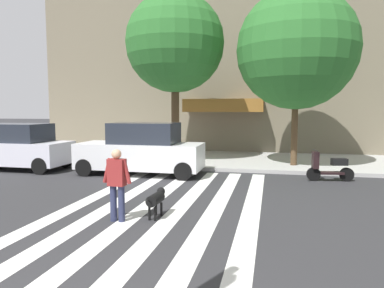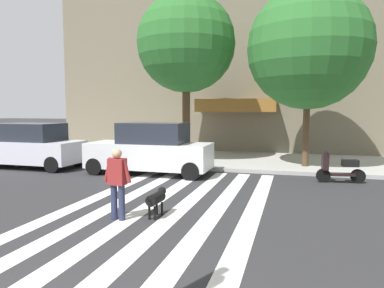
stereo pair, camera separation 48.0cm
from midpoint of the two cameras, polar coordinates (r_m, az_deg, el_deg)
The scene contains 10 objects.
ground_plane at distance 8.91m, azimuth -1.67°, elevation -10.88°, with size 160.00×160.00×0.00m, color #2B2B2D.
sidewalk_far at distance 17.49m, azimuth 7.30°, elevation -2.56°, with size 80.00×6.00×0.15m, color #ABAAA6.
crosswalk_stripes at distance 9.01m, azimuth -3.69°, elevation -10.67°, with size 4.95×11.35×0.01m.
parked_car_near_curb at distance 16.98m, azimuth -24.10°, elevation -0.32°, with size 4.89×1.98×1.93m.
parked_car_behind_first at distance 13.98m, azimuth -5.72°, elevation -0.92°, with size 4.84×1.89×2.02m.
parked_scooter at distance 13.40m, azimuth 23.68°, elevation -3.70°, with size 1.63×0.57×1.11m.
street_tree_nearest at distance 16.95m, azimuth -0.11°, elevation 15.80°, with size 4.53×4.53×7.68m.
street_tree_middle at distance 15.86m, azimuth 19.03°, elevation 14.30°, with size 5.01×5.01×7.38m.
pedestrian_dog_walker at distance 8.23m, azimuth -10.22°, elevation -5.70°, with size 0.71×0.26×1.64m.
dog_on_leash at distance 8.46m, azimuth -4.05°, elevation -8.67°, with size 0.29×0.97×0.65m.
Camera 2 is at (2.84, -2.11, 2.51)m, focal length 33.30 mm.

